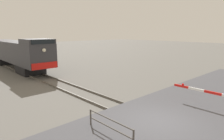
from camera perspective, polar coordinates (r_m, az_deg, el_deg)
ground_plane at (r=10.84m, az=13.43°, el=-15.05°), size 160.00×160.00×0.00m
rail_track_left at (r=10.27m, az=11.14°, el=-16.02°), size 0.08×80.00×0.15m
rail_track_right at (r=11.36m, az=15.51°, el=-13.47°), size 0.08×80.00×0.15m
road_surface at (r=10.80m, az=13.45°, el=-14.68°), size 36.00×6.18×0.15m
locomotive at (r=28.28m, az=-26.09°, el=4.68°), size 2.78×17.49×3.98m
guard_railing at (r=9.10m, az=-0.70°, el=-15.65°), size 0.08×2.88×0.95m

